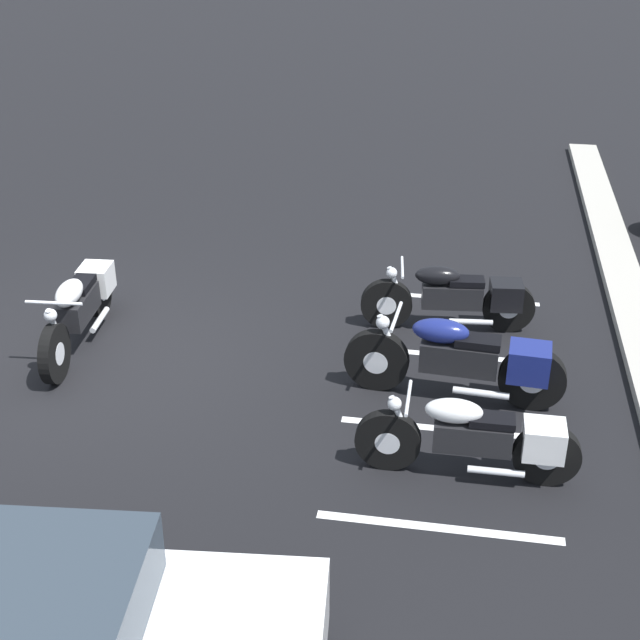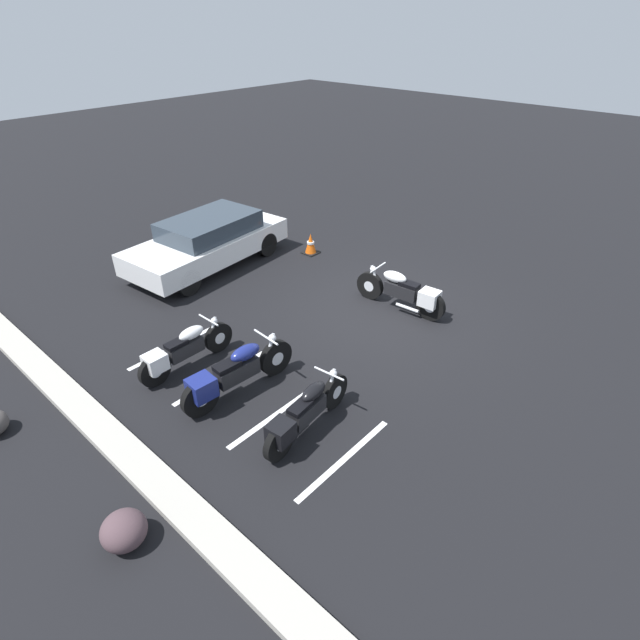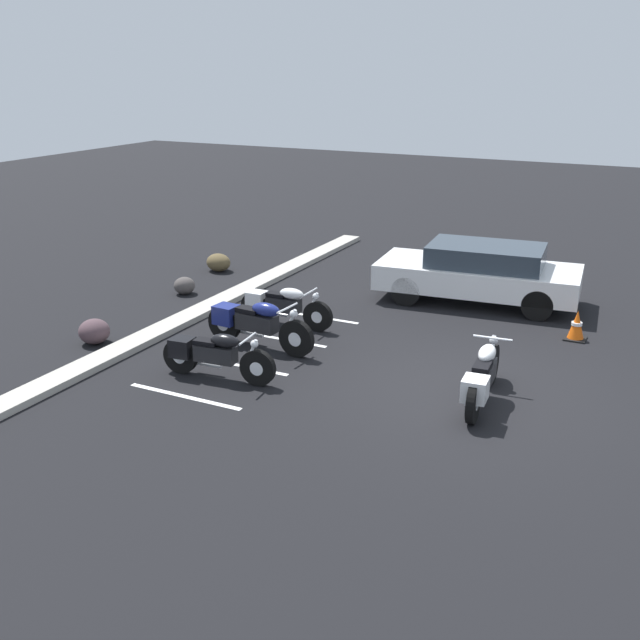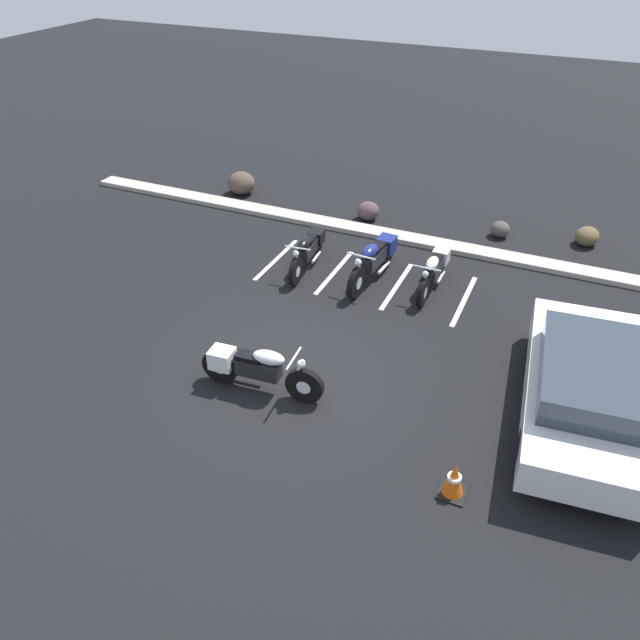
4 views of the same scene
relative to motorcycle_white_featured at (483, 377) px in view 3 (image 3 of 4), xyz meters
name	(u,v)px [view 3 (image 3 of 4)]	position (x,y,z in m)	size (l,w,h in m)	color
ground	(463,390)	(0.40, 0.40, -0.46)	(60.00, 60.00, 0.00)	black
motorcycle_white_featured	(483,377)	(0.00, 0.00, 0.00)	(2.20, 0.62, 0.87)	black
parked_bike_0	(212,354)	(-1.01, 4.27, -0.03)	(0.59, 2.05, 0.81)	black
parked_bike_1	(254,323)	(0.53, 4.40, 0.02)	(0.64, 2.29, 0.90)	black
parked_bike_2	(281,305)	(1.82, 4.56, -0.03)	(0.57, 2.03, 0.80)	black
car_white	(480,272)	(5.10, 1.45, 0.22)	(2.20, 4.45, 1.29)	black
concrete_curb	(162,330)	(0.40, 6.42, -0.40)	(18.00, 0.50, 0.12)	#A8A399
landscape_rock_0	(184,286)	(2.69, 7.57, -0.26)	(0.46, 0.48, 0.39)	#484240
landscape_rock_1	(94,331)	(-0.65, 7.18, -0.22)	(0.58, 0.58, 0.47)	#4D393F
landscape_rock_3	(218,262)	(4.68, 7.99, -0.24)	(0.66, 0.54, 0.45)	brown
traffic_cone	(577,326)	(3.62, -0.85, -0.19)	(0.40, 0.40, 0.57)	black
stall_line_0	(185,396)	(-1.83, 4.26, -0.46)	(0.10, 2.10, 0.00)	white
stall_line_1	(235,364)	(-0.35, 4.26, -0.46)	(0.10, 2.10, 0.00)	white
stall_line_2	(277,338)	(1.12, 4.26, -0.46)	(0.10, 2.10, 0.00)	white
stall_line_3	(312,316)	(2.59, 4.26, -0.46)	(0.10, 2.10, 0.00)	white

